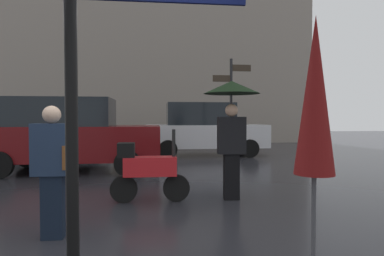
# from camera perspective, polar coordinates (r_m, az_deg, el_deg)

# --- Properties ---
(folded_patio_umbrella_near) EXTENTS (0.44, 0.44, 2.22)m
(folded_patio_umbrella_near) POSITION_cam_1_polar(r_m,az_deg,el_deg) (2.71, 20.28, 2.50)
(folded_patio_umbrella_near) COLOR black
(folded_patio_umbrella_near) RESTS_ON ground
(pedestrian_with_umbrella) EXTENTS (0.98, 0.98, 2.07)m
(pedestrian_with_umbrella) POSITION_cam_1_polar(r_m,az_deg,el_deg) (5.84, 6.79, 3.47)
(pedestrian_with_umbrella) COLOR black
(pedestrian_with_umbrella) RESTS_ON ground
(pedestrian_with_bag) EXTENTS (0.49, 0.24, 1.58)m
(pedestrian_with_bag) POSITION_cam_1_polar(r_m,az_deg,el_deg) (4.27, -22.58, -5.63)
(pedestrian_with_bag) COLOR black
(pedestrian_with_bag) RESTS_ON ground
(parked_scooter) EXTENTS (1.35, 0.32, 1.23)m
(parked_scooter) POSITION_cam_1_polar(r_m,az_deg,el_deg) (5.73, -7.62, -7.07)
(parked_scooter) COLOR black
(parked_scooter) RESTS_ON ground
(parked_car_left) EXTENTS (4.50, 1.90, 1.98)m
(parked_car_left) POSITION_cam_1_polar(r_m,az_deg,el_deg) (12.57, 2.05, -0.19)
(parked_car_left) COLOR silver
(parked_car_left) RESTS_ON ground
(parked_car_right) EXTENTS (4.46, 1.85, 1.88)m
(parked_car_right) POSITION_cam_1_polar(r_m,az_deg,el_deg) (12.89, -24.30, -0.50)
(parked_car_right) COLOR gray
(parked_car_right) RESTS_ON ground
(parked_car_distant) EXTENTS (4.55, 1.98, 1.94)m
(parked_car_distant) POSITION_cam_1_polar(r_m,az_deg,el_deg) (9.37, -20.04, -1.05)
(parked_car_distant) COLOR #590C0F
(parked_car_distant) RESTS_ON ground
(street_signpost) EXTENTS (1.08, 0.08, 3.07)m
(street_signpost) POSITION_cam_1_polar(r_m,az_deg,el_deg) (9.38, 6.73, 4.38)
(street_signpost) COLOR black
(street_signpost) RESTS_ON ground
(building_block) EXTENTS (19.17, 2.29, 15.78)m
(building_block) POSITION_cam_1_polar(r_m,az_deg,el_deg) (20.47, -8.33, 20.16)
(building_block) COLOR gray
(building_block) RESTS_ON ground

